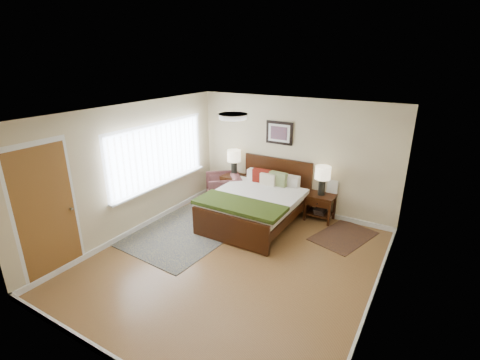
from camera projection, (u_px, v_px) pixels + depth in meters
The scene contains 18 objects.
floor at pixel (234, 261), 5.94m from camera, with size 5.00×5.00×0.00m, color brown.
back_wall at pixel (294, 156), 7.53m from camera, with size 4.50×0.04×2.50m, color beige.
front_wall at pixel (103, 273), 3.49m from camera, with size 4.50×0.04×2.50m, color beige.
left_wall at pixel (133, 170), 6.59m from camera, with size 0.04×5.00×2.50m, color beige.
right_wall at pixel (383, 226), 4.43m from camera, with size 0.04×5.00×2.50m, color beige.
ceiling at pixel (233, 114), 5.09m from camera, with size 4.50×5.00×0.02m, color white.
window at pixel (160, 156), 7.09m from camera, with size 0.11×2.72×1.32m.
door at pixel (47, 213), 5.22m from camera, with size 0.06×1.00×2.18m.
ceil_fixture at pixel (233, 116), 5.10m from camera, with size 0.44×0.44×0.08m.
bed at pixel (256, 199), 7.11m from camera, with size 1.74×2.11×1.14m.
wall_art at pixel (279, 133), 7.52m from camera, with size 0.62×0.05×0.50m.
nightstand_left at pixel (234, 181), 8.25m from camera, with size 0.52×0.47×0.62m.
nightstand_right at pixel (320, 204), 7.29m from camera, with size 0.57×0.43×0.57m.
lamp_left at pixel (234, 158), 8.08m from camera, with size 0.31×0.31×0.61m.
lamp_right at pixel (323, 176), 7.08m from camera, with size 0.31×0.31×0.61m.
armchair at pixel (223, 189), 8.16m from camera, with size 0.75×0.77×0.70m, color brown.
rug_persian at pixel (188, 231), 6.94m from camera, with size 1.76×2.48×0.01m, color #0C193F.
rug_navy at pixel (343, 236), 6.73m from camera, with size 0.84×1.26×0.01m, color black.
Camera 1 is at (2.69, -4.35, 3.31)m, focal length 26.00 mm.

